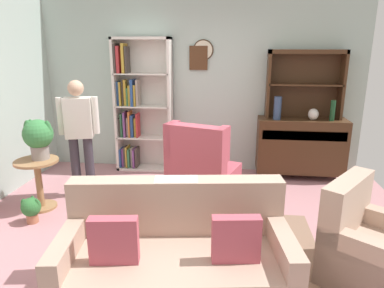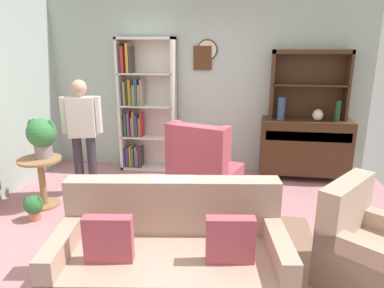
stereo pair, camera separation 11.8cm
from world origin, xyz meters
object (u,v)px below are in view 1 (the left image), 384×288
at_px(plant_stand, 39,179).
at_px(wingback_chair, 202,172).
at_px(sideboard, 300,145).
at_px(vase_round, 313,114).
at_px(vase_tall, 277,108).
at_px(couch_floral, 176,260).
at_px(potted_plant_large, 38,136).
at_px(person_reading, 79,131).
at_px(bottle_wine, 333,111).
at_px(armchair_floral, 372,251).
at_px(bookshelf, 138,107).
at_px(sideboard_hutch, 305,75).
at_px(potted_plant_small, 31,208).

bearing_deg(plant_stand, wingback_chair, 13.83).
distance_m(sideboard, vase_round, 0.52).
height_order(vase_tall, couch_floral, vase_tall).
bearing_deg(potted_plant_large, person_reading, 45.80).
bearing_deg(bottle_wine, armchair_floral, -95.07).
bearing_deg(vase_tall, bookshelf, 175.67).
height_order(vase_tall, plant_stand, vase_tall).
bearing_deg(wingback_chair, armchair_floral, -42.88).
relative_size(vase_round, couch_floral, 0.09).
bearing_deg(wingback_chair, couch_floral, -91.17).
distance_m(vase_round, bottle_wine, 0.27).
height_order(sideboard_hutch, potted_plant_small, sideboard_hutch).
bearing_deg(couch_floral, potted_plant_small, 151.98).
relative_size(plant_stand, potted_plant_small, 2.09).
distance_m(armchair_floral, wingback_chair, 2.18).
distance_m(vase_tall, armchair_floral, 2.60).
bearing_deg(plant_stand, sideboard, 23.66).
height_order(couch_floral, plant_stand, couch_floral).
bearing_deg(potted_plant_small, bookshelf, 68.35).
bearing_deg(vase_round, person_reading, -162.48).
bearing_deg(bottle_wine, bookshelf, 176.64).
distance_m(vase_tall, couch_floral, 3.06).
height_order(vase_round, wingback_chair, vase_round).
bearing_deg(sideboard_hutch, vase_round, -53.52).
distance_m(armchair_floral, plant_stand, 3.71).
bearing_deg(plant_stand, bookshelf, 61.29).
height_order(armchair_floral, plant_stand, armchair_floral).
relative_size(vase_round, potted_plant_small, 0.56).
bearing_deg(bookshelf, sideboard, -1.86).
bearing_deg(armchair_floral, wingback_chair, 137.12).
distance_m(sideboard, armchair_floral, 2.50).
distance_m(vase_round, person_reading, 3.30).
bearing_deg(person_reading, bottle_wine, 15.90).
bearing_deg(potted_plant_small, potted_plant_large, 98.99).
xyz_separation_m(sideboard, vase_round, (0.13, -0.07, 0.50)).
xyz_separation_m(wingback_chair, person_reading, (-1.60, -0.06, 0.52)).
distance_m(bottle_wine, armchair_floral, 2.53).
relative_size(sideboard, armchair_floral, 1.21).
xyz_separation_m(bottle_wine, wingback_chair, (-1.81, -0.91, -0.69)).
bearing_deg(armchair_floral, potted_plant_small, 169.76).
relative_size(sideboard_hutch, vase_tall, 3.26).
bearing_deg(potted_plant_large, vase_round, 21.25).
height_order(potted_plant_small, person_reading, person_reading).
height_order(bottle_wine, person_reading, person_reading).
distance_m(sideboard, sideboard_hutch, 1.06).
xyz_separation_m(armchair_floral, person_reading, (-3.19, 1.43, 0.62)).
bearing_deg(sideboard, potted_plant_small, -150.72).
bearing_deg(bottle_wine, sideboard_hutch, 153.04).
distance_m(sideboard_hutch, couch_floral, 3.52).
bearing_deg(wingback_chair, sideboard_hutch, 38.07).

